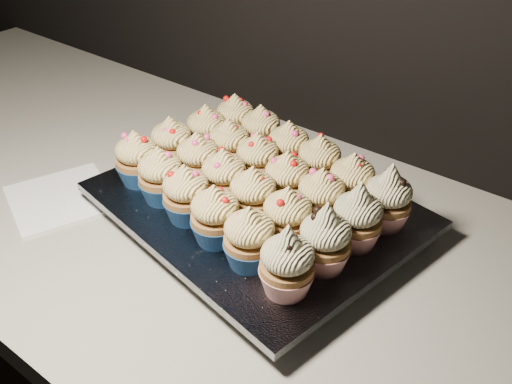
% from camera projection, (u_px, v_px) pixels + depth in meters
% --- Properties ---
extents(worktop, '(2.44, 0.64, 0.04)m').
position_uv_depth(worktop, '(377.00, 307.00, 0.70)').
color(worktop, beige).
rests_on(worktop, cabinet).
extents(napkin, '(0.19, 0.19, 0.00)m').
position_uv_depth(napkin, '(61.00, 198.00, 0.86)').
color(napkin, white).
rests_on(napkin, worktop).
extents(baking_tray, '(0.43, 0.36, 0.02)m').
position_uv_depth(baking_tray, '(256.00, 215.00, 0.81)').
color(baking_tray, black).
rests_on(baking_tray, worktop).
extents(foil_lining, '(0.47, 0.40, 0.01)m').
position_uv_depth(foil_lining, '(256.00, 205.00, 0.80)').
color(foil_lining, silver).
rests_on(foil_lining, baking_tray).
extents(cupcake_0, '(0.06, 0.06, 0.08)m').
position_uv_depth(cupcake_0, '(137.00, 159.00, 0.81)').
color(cupcake_0, navy).
rests_on(cupcake_0, foil_lining).
extents(cupcake_1, '(0.06, 0.06, 0.08)m').
position_uv_depth(cupcake_1, '(161.00, 176.00, 0.78)').
color(cupcake_1, navy).
rests_on(cupcake_1, foil_lining).
extents(cupcake_2, '(0.06, 0.06, 0.08)m').
position_uv_depth(cupcake_2, '(186.00, 195.00, 0.74)').
color(cupcake_2, navy).
rests_on(cupcake_2, foil_lining).
extents(cupcake_3, '(0.06, 0.06, 0.08)m').
position_uv_depth(cupcake_3, '(215.00, 216.00, 0.70)').
color(cupcake_3, navy).
rests_on(cupcake_3, foil_lining).
extents(cupcake_4, '(0.06, 0.06, 0.08)m').
position_uv_depth(cupcake_4, '(249.00, 239.00, 0.67)').
color(cupcake_4, navy).
rests_on(cupcake_4, foil_lining).
extents(cupcake_5, '(0.06, 0.06, 0.10)m').
position_uv_depth(cupcake_5, '(287.00, 264.00, 0.63)').
color(cupcake_5, '#A61C17').
rests_on(cupcake_5, foil_lining).
extents(cupcake_6, '(0.06, 0.06, 0.08)m').
position_uv_depth(cupcake_6, '(172.00, 144.00, 0.85)').
color(cupcake_6, navy).
rests_on(cupcake_6, foil_lining).
extents(cupcake_7, '(0.06, 0.06, 0.08)m').
position_uv_depth(cupcake_7, '(198.00, 161.00, 0.81)').
color(cupcake_7, navy).
rests_on(cupcake_7, foil_lining).
extents(cupcake_8, '(0.06, 0.06, 0.08)m').
position_uv_depth(cupcake_8, '(224.00, 178.00, 0.77)').
color(cupcake_8, navy).
rests_on(cupcake_8, foil_lining).
extents(cupcake_9, '(0.06, 0.06, 0.08)m').
position_uv_depth(cupcake_9, '(253.00, 197.00, 0.74)').
color(cupcake_9, navy).
rests_on(cupcake_9, foil_lining).
extents(cupcake_10, '(0.06, 0.06, 0.08)m').
position_uv_depth(cupcake_10, '(287.00, 218.00, 0.70)').
color(cupcake_10, navy).
rests_on(cupcake_10, foil_lining).
extents(cupcake_11, '(0.06, 0.06, 0.10)m').
position_uv_depth(cupcake_11, '(325.00, 240.00, 0.66)').
color(cupcake_11, '#A61C17').
rests_on(cupcake_11, foil_lining).
extents(cupcake_12, '(0.06, 0.06, 0.08)m').
position_uv_depth(cupcake_12, '(207.00, 131.00, 0.88)').
color(cupcake_12, navy).
rests_on(cupcake_12, foil_lining).
extents(cupcake_13, '(0.06, 0.06, 0.08)m').
position_uv_depth(cupcake_13, '(229.00, 146.00, 0.84)').
color(cupcake_13, navy).
rests_on(cupcake_13, foil_lining).
extents(cupcake_14, '(0.06, 0.06, 0.08)m').
position_uv_depth(cupcake_14, '(258.00, 161.00, 0.81)').
color(cupcake_14, navy).
rests_on(cupcake_14, foil_lining).
extents(cupcake_15, '(0.06, 0.06, 0.08)m').
position_uv_depth(cupcake_15, '(287.00, 181.00, 0.77)').
color(cupcake_15, navy).
rests_on(cupcake_15, foil_lining).
extents(cupcake_16, '(0.06, 0.06, 0.08)m').
position_uv_depth(cupcake_16, '(321.00, 198.00, 0.73)').
color(cupcake_16, navy).
rests_on(cupcake_16, foil_lining).
extents(cupcake_17, '(0.06, 0.06, 0.10)m').
position_uv_depth(cupcake_17, '(357.00, 218.00, 0.70)').
color(cupcake_17, '#A61C17').
rests_on(cupcake_17, foil_lining).
extents(cupcake_18, '(0.06, 0.06, 0.08)m').
position_uv_depth(cupcake_18, '(235.00, 120.00, 0.91)').
color(cupcake_18, navy).
rests_on(cupcake_18, foil_lining).
extents(cupcake_19, '(0.06, 0.06, 0.08)m').
position_uv_depth(cupcake_19, '(261.00, 132.00, 0.88)').
color(cupcake_19, navy).
rests_on(cupcake_19, foil_lining).
extents(cupcake_20, '(0.06, 0.06, 0.08)m').
position_uv_depth(cupcake_20, '(288.00, 149.00, 0.84)').
color(cupcake_20, navy).
rests_on(cupcake_20, foil_lining).
extents(cupcake_21, '(0.06, 0.06, 0.08)m').
position_uv_depth(cupcake_21, '(319.00, 163.00, 0.80)').
color(cupcake_21, navy).
rests_on(cupcake_21, foil_lining).
extents(cupcake_22, '(0.06, 0.06, 0.08)m').
position_uv_depth(cupcake_22, '(352.00, 183.00, 0.76)').
color(cupcake_22, navy).
rests_on(cupcake_22, foil_lining).
extents(cupcake_23, '(0.06, 0.06, 0.10)m').
position_uv_depth(cupcake_23, '(388.00, 199.00, 0.73)').
color(cupcake_23, '#A61C17').
rests_on(cupcake_23, foil_lining).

